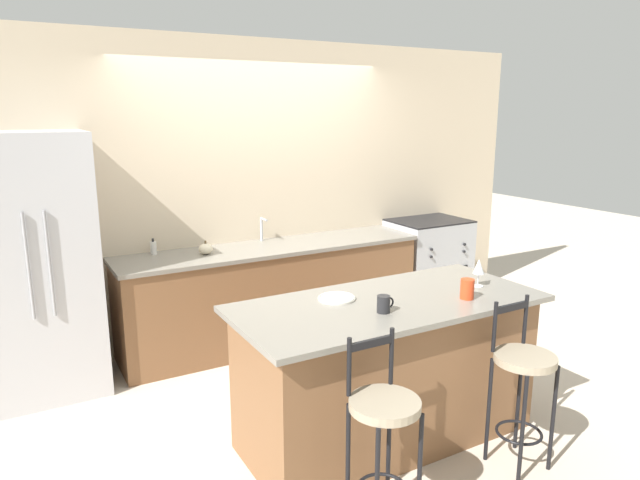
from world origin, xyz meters
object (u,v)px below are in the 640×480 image
(dinner_plate, at_px, (337,298))
(bar_stool_near, at_px, (383,425))
(oven_range, at_px, (427,264))
(wine_glass, at_px, (479,267))
(coffee_mug, at_px, (384,304))
(soap_bottle, at_px, (153,248))
(pumpkin_decoration, at_px, (206,249))
(bar_stool_far, at_px, (522,377))
(tumbler_cup, at_px, (467,289))
(refrigerator, at_px, (37,267))

(dinner_plate, bearing_deg, bar_stool_near, -105.75)
(oven_range, bearing_deg, wine_glass, -121.74)
(coffee_mug, height_order, soap_bottle, soap_bottle)
(bar_stool_near, relative_size, coffee_mug, 9.07)
(bar_stool_near, xyz_separation_m, pumpkin_decoration, (-0.06, 2.46, 0.38))
(bar_stool_far, xyz_separation_m, tumbler_cup, (-0.06, 0.42, 0.43))
(oven_range, bearing_deg, coffee_mug, -135.38)
(refrigerator, relative_size, bar_stool_near, 1.92)
(pumpkin_decoration, height_order, soap_bottle, soap_bottle)
(oven_range, height_order, bar_stool_near, bar_stool_near)
(wine_glass, relative_size, pumpkin_decoration, 1.59)
(refrigerator, distance_m, soap_bottle, 0.92)
(soap_bottle, bearing_deg, dinner_plate, -69.56)
(bar_stool_near, height_order, pumpkin_decoration, pumpkin_decoration)
(oven_range, bearing_deg, dinner_plate, -142.26)
(refrigerator, distance_m, wine_glass, 3.13)
(bar_stool_far, bearing_deg, wine_glass, 72.24)
(bar_stool_near, distance_m, pumpkin_decoration, 2.49)
(wine_glass, bearing_deg, dinner_plate, 166.42)
(bar_stool_far, bearing_deg, dinner_plate, 133.81)
(wine_glass, bearing_deg, tumbler_cup, -147.61)
(tumbler_cup, xyz_separation_m, pumpkin_decoration, (-1.01, 2.01, -0.05))
(oven_range, xyz_separation_m, pumpkin_decoration, (-2.42, -0.02, 0.46))
(refrigerator, height_order, tumbler_cup, refrigerator)
(bar_stool_near, relative_size, tumbler_cup, 7.97)
(wine_glass, height_order, coffee_mug, wine_glass)
(dinner_plate, height_order, pumpkin_decoration, pumpkin_decoration)
(bar_stool_far, distance_m, wine_glass, 0.78)
(dinner_plate, bearing_deg, pumpkin_decoration, 100.50)
(tumbler_cup, bearing_deg, refrigerator, 138.99)
(oven_range, relative_size, soap_bottle, 7.10)
(bar_stool_near, bearing_deg, refrigerator, 118.76)
(wine_glass, distance_m, tumbler_cup, 0.30)
(tumbler_cup, bearing_deg, bar_stool_near, -154.66)
(bar_stool_near, xyz_separation_m, wine_glass, (1.20, 0.61, 0.50))
(bar_stool_near, distance_m, tumbler_cup, 1.13)
(oven_range, relative_size, tumbler_cup, 7.59)
(oven_range, xyz_separation_m, soap_bottle, (-2.80, 0.20, 0.47))
(coffee_mug, bearing_deg, oven_range, 44.62)
(dinner_plate, bearing_deg, wine_glass, -13.58)
(dinner_plate, height_order, soap_bottle, soap_bottle)
(refrigerator, height_order, dinner_plate, refrigerator)
(refrigerator, xyz_separation_m, soap_bottle, (0.89, 0.23, -0.01))
(bar_stool_near, distance_m, bar_stool_far, 1.01)
(coffee_mug, relative_size, pumpkin_decoration, 0.95)
(oven_range, relative_size, dinner_plate, 4.10)
(refrigerator, height_order, bar_stool_near, refrigerator)
(wine_glass, distance_m, coffee_mug, 0.85)
(coffee_mug, bearing_deg, refrigerator, 131.17)
(oven_range, xyz_separation_m, bar_stool_near, (-2.35, -2.48, 0.09))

